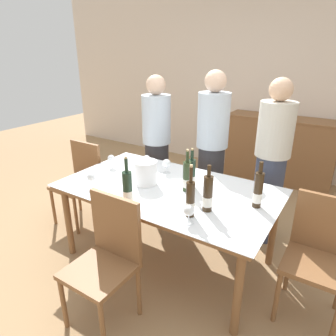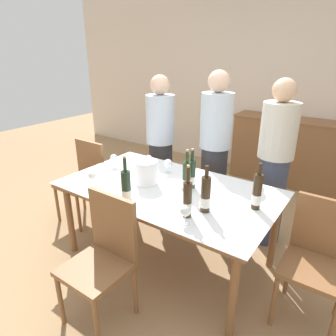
# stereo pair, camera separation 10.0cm
# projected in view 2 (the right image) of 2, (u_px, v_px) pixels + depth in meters

# --- Properties ---
(ground_plane) EXTENTS (12.00, 12.00, 0.00)m
(ground_plane) POSITION_uv_depth(u_px,v_px,m) (168.00, 257.00, 2.86)
(ground_plane) COLOR #A37F56
(back_wall) EXTENTS (8.00, 0.10, 2.80)m
(back_wall) POSITION_uv_depth(u_px,v_px,m) (274.00, 82.00, 4.42)
(back_wall) COLOR beige
(back_wall) RESTS_ON ground_plane
(sideboard_cabinet) EXTENTS (1.55, 0.46, 0.96)m
(sideboard_cabinet) POSITION_uv_depth(u_px,v_px,m) (286.00, 151.00, 4.33)
(sideboard_cabinet) COLOR brown
(sideboard_cabinet) RESTS_ON ground_plane
(dining_table) EXTENTS (1.85, 1.07, 0.74)m
(dining_table) POSITION_uv_depth(u_px,v_px,m) (168.00, 194.00, 2.61)
(dining_table) COLOR brown
(dining_table) RESTS_ON ground_plane
(ice_bucket) EXTENTS (0.21, 0.21, 0.21)m
(ice_bucket) POSITION_uv_depth(u_px,v_px,m) (146.00, 172.00, 2.62)
(ice_bucket) COLOR white
(ice_bucket) RESTS_ON dining_table
(wine_bottle_0) EXTENTS (0.07, 0.07, 0.36)m
(wine_bottle_0) POSITION_uv_depth(u_px,v_px,m) (257.00, 192.00, 2.19)
(wine_bottle_0) COLOR #332314
(wine_bottle_0) RESTS_ON dining_table
(wine_bottle_1) EXTENTS (0.07, 0.07, 0.37)m
(wine_bottle_1) POSITION_uv_depth(u_px,v_px,m) (187.00, 177.00, 2.47)
(wine_bottle_1) COLOR #28381E
(wine_bottle_1) RESTS_ON dining_table
(wine_bottle_2) EXTENTS (0.08, 0.08, 0.38)m
(wine_bottle_2) POSITION_uv_depth(u_px,v_px,m) (126.00, 188.00, 2.28)
(wine_bottle_2) COLOR #1E3323
(wine_bottle_2) RESTS_ON dining_table
(wine_bottle_3) EXTENTS (0.06, 0.06, 0.39)m
(wine_bottle_3) POSITION_uv_depth(u_px,v_px,m) (187.00, 200.00, 2.09)
(wine_bottle_3) COLOR #332314
(wine_bottle_3) RESTS_ON dining_table
(wine_bottle_4) EXTENTS (0.07, 0.07, 0.35)m
(wine_bottle_4) POSITION_uv_depth(u_px,v_px,m) (192.00, 174.00, 2.54)
(wine_bottle_4) COLOR #1E3323
(wine_bottle_4) RESTS_ON dining_table
(wine_bottle_5) EXTENTS (0.07, 0.07, 0.36)m
(wine_bottle_5) POSITION_uv_depth(u_px,v_px,m) (206.00, 195.00, 2.16)
(wine_bottle_5) COLOR #332314
(wine_bottle_5) RESTS_ON dining_table
(wine_glass_0) EXTENTS (0.08, 0.08, 0.14)m
(wine_glass_0) POSITION_uv_depth(u_px,v_px,m) (168.00, 164.00, 2.85)
(wine_glass_0) COLOR white
(wine_glass_0) RESTS_ON dining_table
(wine_glass_1) EXTENTS (0.08, 0.08, 0.14)m
(wine_glass_1) POSITION_uv_depth(u_px,v_px,m) (185.00, 211.00, 2.02)
(wine_glass_1) COLOR white
(wine_glass_1) RESTS_ON dining_table
(wine_glass_2) EXTENTS (0.07, 0.07, 0.13)m
(wine_glass_2) POSITION_uv_depth(u_px,v_px,m) (114.00, 158.00, 3.02)
(wine_glass_2) COLOR white
(wine_glass_2) RESTS_ON dining_table
(wine_glass_3) EXTENTS (0.08, 0.08, 0.13)m
(wine_glass_3) POSITION_uv_depth(u_px,v_px,m) (92.00, 176.00, 2.58)
(wine_glass_3) COLOR white
(wine_glass_3) RESTS_ON dining_table
(wine_glass_4) EXTENTS (0.07, 0.07, 0.13)m
(wine_glass_4) POSITION_uv_depth(u_px,v_px,m) (149.00, 159.00, 2.99)
(wine_glass_4) COLOR white
(wine_glass_4) RESTS_ON dining_table
(chair_near_front) EXTENTS (0.42, 0.42, 0.94)m
(chair_near_front) POSITION_uv_depth(u_px,v_px,m) (104.00, 252.00, 2.09)
(chair_near_front) COLOR brown
(chair_near_front) RESTS_ON ground_plane
(chair_right_end) EXTENTS (0.42, 0.42, 0.91)m
(chair_right_end) POSITION_uv_depth(u_px,v_px,m) (318.00, 254.00, 2.08)
(chair_right_end) COLOR brown
(chair_right_end) RESTS_ON ground_plane
(chair_left_end) EXTENTS (0.42, 0.42, 0.90)m
(chair_left_end) POSITION_uv_depth(u_px,v_px,m) (84.00, 176.00, 3.38)
(chair_left_end) COLOR brown
(chair_left_end) RESTS_ON ground_plane
(person_host) EXTENTS (0.33, 0.33, 1.60)m
(person_host) POSITION_uv_depth(u_px,v_px,m) (161.00, 145.00, 3.54)
(person_host) COLOR #2D2D33
(person_host) RESTS_ON ground_plane
(person_guest_left) EXTENTS (0.33, 0.33, 1.67)m
(person_guest_left) POSITION_uv_depth(u_px,v_px,m) (215.00, 151.00, 3.18)
(person_guest_left) COLOR #2D2D33
(person_guest_left) RESTS_ON ground_plane
(person_guest_right) EXTENTS (0.33, 0.33, 1.63)m
(person_guest_right) POSITION_uv_depth(u_px,v_px,m) (274.00, 166.00, 2.84)
(person_guest_right) COLOR #383F56
(person_guest_right) RESTS_ON ground_plane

